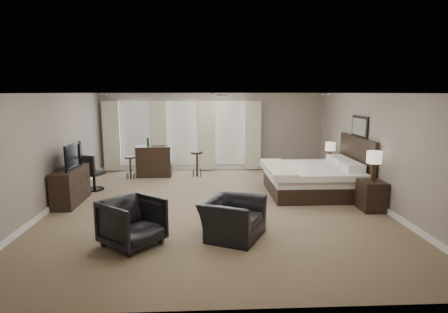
{
  "coord_description": "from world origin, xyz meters",
  "views": [
    {
      "loc": [
        -0.24,
        -8.42,
        2.62
      ],
      "look_at": [
        0.2,
        0.4,
        1.1
      ],
      "focal_mm": 30.0,
      "sensor_mm": 36.0,
      "label": 1
    }
  ],
  "objects_px": {
    "tv": "(69,166)",
    "nightstand_far": "(329,172)",
    "lamp_near": "(374,166)",
    "armchair_far": "(132,220)",
    "nightstand_near": "(372,196)",
    "bar_stool_left": "(130,168)",
    "lamp_far": "(330,153)",
    "bar_counter": "(154,161)",
    "bar_stool_right": "(197,164)",
    "armchair_near": "(233,212)",
    "desk_chair": "(94,172)",
    "bed": "(315,166)",
    "dresser": "(71,186)"
  },
  "relations": [
    {
      "from": "tv",
      "to": "nightstand_far",
      "type": "bearing_deg",
      "value": -73.78
    },
    {
      "from": "lamp_near",
      "to": "armchair_far",
      "type": "xyz_separation_m",
      "value": [
        -4.98,
        -1.71,
        -0.55
      ]
    },
    {
      "from": "nightstand_near",
      "to": "bar_stool_left",
      "type": "height_order",
      "value": "bar_stool_left"
    },
    {
      "from": "nightstand_far",
      "to": "lamp_far",
      "type": "xyz_separation_m",
      "value": [
        0.0,
        0.0,
        0.58
      ]
    },
    {
      "from": "bar_stool_left",
      "to": "bar_counter",
      "type": "bearing_deg",
      "value": 27.47
    },
    {
      "from": "bar_stool_right",
      "to": "armchair_near",
      "type": "bearing_deg",
      "value": -81.47
    },
    {
      "from": "desk_chair",
      "to": "lamp_far",
      "type": "bearing_deg",
      "value": -148.79
    },
    {
      "from": "lamp_near",
      "to": "armchair_far",
      "type": "height_order",
      "value": "lamp_near"
    },
    {
      "from": "bar_stool_right",
      "to": "lamp_far",
      "type": "bearing_deg",
      "value": -10.3
    },
    {
      "from": "bar_counter",
      "to": "bar_stool_left",
      "type": "bearing_deg",
      "value": -152.53
    },
    {
      "from": "bed",
      "to": "armchair_near",
      "type": "height_order",
      "value": "bed"
    },
    {
      "from": "lamp_far",
      "to": "bar_stool_left",
      "type": "relative_size",
      "value": 0.88
    },
    {
      "from": "dresser",
      "to": "armchair_far",
      "type": "relative_size",
      "value": 1.6
    },
    {
      "from": "tv",
      "to": "bar_stool_left",
      "type": "relative_size",
      "value": 1.48
    },
    {
      "from": "tv",
      "to": "bar_stool_left",
      "type": "height_order",
      "value": "tv"
    },
    {
      "from": "desk_chair",
      "to": "tv",
      "type": "bearing_deg",
      "value": 105.57
    },
    {
      "from": "nightstand_near",
      "to": "armchair_far",
      "type": "xyz_separation_m",
      "value": [
        -4.98,
        -1.71,
        0.12
      ]
    },
    {
      "from": "nightstand_far",
      "to": "desk_chair",
      "type": "xyz_separation_m",
      "value": [
        -6.73,
        -0.81,
        0.22
      ]
    },
    {
      "from": "bar_stool_right",
      "to": "tv",
      "type": "bearing_deg",
      "value": -137.02
    },
    {
      "from": "lamp_near",
      "to": "desk_chair",
      "type": "xyz_separation_m",
      "value": [
        -6.73,
        2.09,
        -0.52
      ]
    },
    {
      "from": "bar_stool_left",
      "to": "desk_chair",
      "type": "bearing_deg",
      "value": -120.13
    },
    {
      "from": "bed",
      "to": "dresser",
      "type": "distance_m",
      "value": 6.06
    },
    {
      "from": "bar_stool_right",
      "to": "bar_stool_left",
      "type": "bearing_deg",
      "value": -172.45
    },
    {
      "from": "tv",
      "to": "bar_stool_right",
      "type": "height_order",
      "value": "tv"
    },
    {
      "from": "bed",
      "to": "nightstand_far",
      "type": "relative_size",
      "value": 4.35
    },
    {
      "from": "tv",
      "to": "bar_stool_right",
      "type": "relative_size",
      "value": 1.31
    },
    {
      "from": "lamp_near",
      "to": "desk_chair",
      "type": "relative_size",
      "value": 0.68
    },
    {
      "from": "dresser",
      "to": "lamp_near",
      "type": "bearing_deg",
      "value": -7.3
    },
    {
      "from": "lamp_near",
      "to": "bed",
      "type": "bearing_deg",
      "value": 121.54
    },
    {
      "from": "lamp_near",
      "to": "bar_stool_left",
      "type": "height_order",
      "value": "lamp_near"
    },
    {
      "from": "armchair_near",
      "to": "armchair_far",
      "type": "xyz_separation_m",
      "value": [
        -1.76,
        -0.29,
        -0.02
      ]
    },
    {
      "from": "armchair_near",
      "to": "armchair_far",
      "type": "relative_size",
      "value": 1.21
    },
    {
      "from": "nightstand_near",
      "to": "bar_stool_right",
      "type": "height_order",
      "value": "bar_stool_right"
    },
    {
      "from": "nightstand_far",
      "to": "armchair_far",
      "type": "height_order",
      "value": "armchair_far"
    },
    {
      "from": "nightstand_far",
      "to": "desk_chair",
      "type": "height_order",
      "value": "desk_chair"
    },
    {
      "from": "bar_stool_left",
      "to": "bar_stool_right",
      "type": "relative_size",
      "value": 0.89
    },
    {
      "from": "nightstand_near",
      "to": "dresser",
      "type": "relative_size",
      "value": 0.46
    },
    {
      "from": "armchair_near",
      "to": "desk_chair",
      "type": "bearing_deg",
      "value": 71.15
    },
    {
      "from": "lamp_near",
      "to": "bar_stool_right",
      "type": "bearing_deg",
      "value": 137.71
    },
    {
      "from": "tv",
      "to": "lamp_far",
      "type": "bearing_deg",
      "value": -73.78
    },
    {
      "from": "bed",
      "to": "nightstand_far",
      "type": "distance_m",
      "value": 1.77
    },
    {
      "from": "lamp_near",
      "to": "bar_stool_left",
      "type": "relative_size",
      "value": 0.95
    },
    {
      "from": "bar_counter",
      "to": "nightstand_near",
      "type": "bearing_deg",
      "value": -34.86
    },
    {
      "from": "bar_stool_right",
      "to": "desk_chair",
      "type": "bearing_deg",
      "value": -150.93
    },
    {
      "from": "bed",
      "to": "bar_counter",
      "type": "height_order",
      "value": "bed"
    },
    {
      "from": "bed",
      "to": "desk_chair",
      "type": "relative_size",
      "value": 2.38
    },
    {
      "from": "nightstand_far",
      "to": "lamp_near",
      "type": "bearing_deg",
      "value": -90.0
    },
    {
      "from": "bed",
      "to": "armchair_near",
      "type": "relative_size",
      "value": 2.13
    },
    {
      "from": "bar_stool_left",
      "to": "tv",
      "type": "bearing_deg",
      "value": -110.42
    },
    {
      "from": "nightstand_near",
      "to": "nightstand_far",
      "type": "relative_size",
      "value": 1.25
    }
  ]
}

